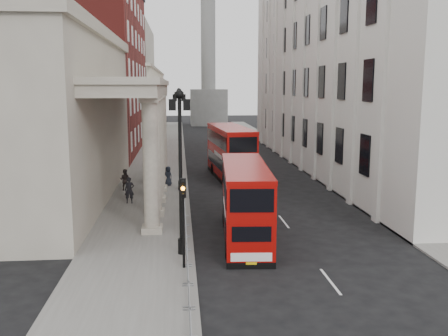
% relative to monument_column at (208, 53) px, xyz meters
% --- Properties ---
extents(ground, '(260.00, 260.00, 0.00)m').
position_rel_monument_column_xyz_m(ground, '(-6.00, -92.00, -15.98)').
color(ground, black).
rests_on(ground, ground).
extents(sidewalk_west, '(6.00, 140.00, 0.12)m').
position_rel_monument_column_xyz_m(sidewalk_west, '(-9.00, -62.00, -15.92)').
color(sidewalk_west, slate).
rests_on(sidewalk_west, ground).
extents(sidewalk_east, '(3.00, 140.00, 0.12)m').
position_rel_monument_column_xyz_m(sidewalk_east, '(7.50, -62.00, -15.92)').
color(sidewalk_east, slate).
rests_on(sidewalk_east, ground).
extents(kerb, '(0.20, 140.00, 0.14)m').
position_rel_monument_column_xyz_m(kerb, '(-6.05, -62.00, -15.91)').
color(kerb, slate).
rests_on(kerb, ground).
extents(portico_building, '(9.00, 28.00, 12.00)m').
position_rel_monument_column_xyz_m(portico_building, '(-16.50, -74.00, -9.98)').
color(portico_building, gray).
rests_on(portico_building, ground).
extents(brick_building, '(9.00, 32.00, 22.00)m').
position_rel_monument_column_xyz_m(brick_building, '(-16.50, -44.00, -4.98)').
color(brick_building, maroon).
rests_on(brick_building, ground).
extents(west_building_far, '(9.00, 30.00, 20.00)m').
position_rel_monument_column_xyz_m(west_building_far, '(-16.50, -12.00, -5.98)').
color(west_building_far, gray).
rests_on(west_building_far, ground).
extents(east_building, '(8.00, 55.00, 25.00)m').
position_rel_monument_column_xyz_m(east_building, '(10.00, -60.00, -3.48)').
color(east_building, beige).
rests_on(east_building, ground).
extents(monument_column, '(8.00, 8.00, 54.20)m').
position_rel_monument_column_xyz_m(monument_column, '(0.00, 0.00, 0.00)').
color(monument_column, '#60605E').
rests_on(monument_column, ground).
extents(lamp_post_south, '(1.05, 0.44, 8.32)m').
position_rel_monument_column_xyz_m(lamp_post_south, '(-6.60, -88.00, -11.07)').
color(lamp_post_south, black).
rests_on(lamp_post_south, sidewalk_west).
extents(lamp_post_mid, '(1.05, 0.44, 8.32)m').
position_rel_monument_column_xyz_m(lamp_post_mid, '(-6.60, -72.00, -11.07)').
color(lamp_post_mid, black).
rests_on(lamp_post_mid, sidewalk_west).
extents(lamp_post_north, '(1.05, 0.44, 8.32)m').
position_rel_monument_column_xyz_m(lamp_post_north, '(-6.60, -56.00, -11.07)').
color(lamp_post_north, black).
rests_on(lamp_post_north, sidewalk_west).
extents(traffic_light, '(0.28, 0.33, 4.30)m').
position_rel_monument_column_xyz_m(traffic_light, '(-6.50, -90.02, -12.88)').
color(traffic_light, black).
rests_on(traffic_light, sidewalk_west).
extents(crowd_barriers, '(0.50, 18.75, 1.10)m').
position_rel_monument_column_xyz_m(crowd_barriers, '(-6.35, -89.78, -15.31)').
color(crowd_barriers, gray).
rests_on(crowd_barriers, sidewalk_west).
extents(bus_near, '(3.04, 10.02, 4.27)m').
position_rel_monument_column_xyz_m(bus_near, '(-2.97, -85.32, -13.75)').
color(bus_near, '#9B0A07').
rests_on(bus_near, ground).
extents(bus_far, '(3.71, 11.50, 4.88)m').
position_rel_monument_column_xyz_m(bus_far, '(-1.86, -66.32, -13.43)').
color(bus_far, '#B30B08').
rests_on(bus_far, ground).
extents(pedestrian_a, '(0.73, 0.50, 1.93)m').
position_rel_monument_column_xyz_m(pedestrian_a, '(-10.34, -76.35, -14.90)').
color(pedestrian_a, black).
rests_on(pedestrian_a, sidewalk_west).
extents(pedestrian_b, '(1.00, 0.86, 1.77)m').
position_rel_monument_column_xyz_m(pedestrian_b, '(-11.16, -71.66, -14.98)').
color(pedestrian_b, black).
rests_on(pedestrian_b, sidewalk_west).
extents(pedestrian_c, '(0.97, 0.90, 1.67)m').
position_rel_monument_column_xyz_m(pedestrian_c, '(-7.65, -69.93, -15.03)').
color(pedestrian_c, black).
rests_on(pedestrian_c, sidewalk_west).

